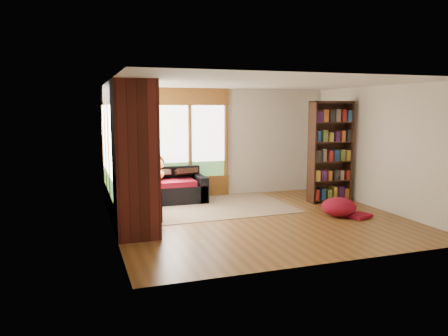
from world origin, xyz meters
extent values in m
plane|color=brown|center=(0.00, 0.00, 0.00)|extent=(5.50, 5.50, 0.00)
plane|color=white|center=(0.00, 0.00, 2.60)|extent=(5.50, 5.50, 0.00)
cube|color=silver|center=(0.00, 2.50, 1.30)|extent=(5.50, 0.04, 2.60)
cube|color=silver|center=(0.00, -2.50, 1.30)|extent=(5.50, 0.04, 2.60)
cube|color=silver|center=(-2.75, 0.00, 1.30)|extent=(0.04, 5.00, 2.60)
cube|color=silver|center=(2.75, 0.00, 1.30)|extent=(0.04, 5.00, 2.60)
cube|color=#955D26|center=(-1.20, 2.47, 1.35)|extent=(2.82, 0.10, 1.90)
cube|color=white|center=(-1.20, 2.47, 1.35)|extent=(2.54, 0.09, 1.62)
cube|color=#955D26|center=(-2.72, 1.20, 1.35)|extent=(0.10, 2.62, 1.90)
cube|color=white|center=(-2.72, 1.20, 1.35)|extent=(0.09, 2.36, 1.62)
cube|color=olive|center=(-2.69, 2.03, 1.75)|extent=(0.03, 0.72, 0.90)
cube|color=#471914|center=(-2.40, -0.35, 1.30)|extent=(0.70, 0.70, 2.60)
cube|color=black|center=(-1.65, 2.05, 0.21)|extent=(2.20, 0.90, 0.42)
cube|color=black|center=(-1.65, 2.40, 0.61)|extent=(2.20, 0.20, 0.38)
cube|color=black|center=(-0.65, 2.05, 0.30)|extent=(0.20, 0.90, 0.60)
cube|color=maroon|center=(-1.75, 1.93, 0.48)|extent=(1.90, 0.66, 0.12)
cube|color=black|center=(-2.30, 1.40, 0.21)|extent=(0.90, 2.20, 0.42)
cube|color=black|center=(-2.65, 1.40, 0.61)|extent=(0.20, 2.20, 0.38)
cube|color=black|center=(-2.30, 0.40, 0.30)|extent=(0.90, 0.20, 0.60)
cube|color=maroon|center=(-2.18, 1.05, 0.48)|extent=(0.66, 1.20, 0.12)
cube|color=maroon|center=(-2.18, 2.00, 0.48)|extent=(0.66, 0.66, 0.12)
cube|color=beige|center=(-0.48, 1.40, 0.01)|extent=(3.23, 2.51, 0.01)
cube|color=#351B11|center=(2.61, 0.99, 1.15)|extent=(0.04, 0.33, 2.29)
cube|color=#351B11|center=(1.67, 0.99, 1.15)|extent=(0.04, 0.33, 2.29)
cube|color=#351B11|center=(2.14, 1.14, 1.15)|extent=(0.98, 0.02, 2.29)
cube|color=#351B11|center=(2.14, 0.99, 0.06)|extent=(0.90, 0.31, 0.03)
cube|color=#351B11|center=(2.14, 0.99, 0.50)|extent=(0.90, 0.31, 0.03)
cube|color=#351B11|center=(2.14, 0.99, 0.94)|extent=(0.90, 0.31, 0.03)
cube|color=#351B11|center=(2.14, 0.99, 1.38)|extent=(0.90, 0.31, 0.03)
cube|color=#351B11|center=(2.14, 0.99, 1.81)|extent=(0.90, 0.31, 0.03)
cube|color=#351B11|center=(2.14, 0.99, 2.25)|extent=(0.90, 0.31, 0.03)
cube|color=#726659|center=(2.14, 0.97, 1.15)|extent=(0.86, 0.25, 2.13)
ellipsoid|color=maroon|center=(1.59, -0.24, 0.20)|extent=(0.80, 0.80, 0.37)
ellipsoid|color=brown|center=(-1.81, 1.92, 0.75)|extent=(0.97, 1.02, 0.29)
sphere|color=brown|center=(-1.61, 2.17, 0.89)|extent=(0.49, 0.49, 0.35)
cone|color=brown|center=(-1.65, 2.12, 1.03)|extent=(0.18, 0.18, 0.15)
ellipsoid|color=black|center=(-2.22, 1.07, 0.71)|extent=(0.60, 0.77, 0.23)
sphere|color=black|center=(-2.16, 1.31, 0.82)|extent=(0.34, 0.34, 0.28)
cone|color=black|center=(-2.17, 1.27, 0.93)|extent=(0.12, 0.12, 0.12)
cube|color=black|center=(-0.95, 2.26, 0.79)|extent=(0.45, 0.12, 0.45)
cube|color=black|center=(-1.55, 2.26, 0.79)|extent=(0.45, 0.12, 0.45)
cube|color=black|center=(-2.48, 1.80, 0.79)|extent=(0.45, 0.12, 0.45)
cube|color=black|center=(-2.48, 0.70, 0.79)|extent=(0.45, 0.12, 0.45)
camera|label=1|loc=(-3.32, -7.55, 2.15)|focal=35.00mm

